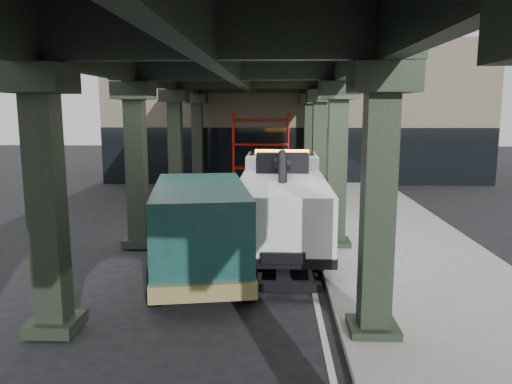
# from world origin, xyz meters

# --- Properties ---
(ground) EXTENTS (90.00, 90.00, 0.00)m
(ground) POSITION_xyz_m (0.00, 0.00, 0.00)
(ground) COLOR black
(ground) RESTS_ON ground
(sidewalk) EXTENTS (5.00, 40.00, 0.15)m
(sidewalk) POSITION_xyz_m (4.50, 2.00, 0.07)
(sidewalk) COLOR gray
(sidewalk) RESTS_ON ground
(lane_stripe) EXTENTS (0.12, 38.00, 0.01)m
(lane_stripe) POSITION_xyz_m (1.70, 2.00, 0.01)
(lane_stripe) COLOR silver
(lane_stripe) RESTS_ON ground
(viaduct) EXTENTS (7.40, 32.00, 6.40)m
(viaduct) POSITION_xyz_m (-0.40, 2.00, 5.46)
(viaduct) COLOR black
(viaduct) RESTS_ON ground
(building) EXTENTS (22.00, 10.00, 8.00)m
(building) POSITION_xyz_m (2.00, 20.00, 4.00)
(building) COLOR #C6B793
(building) RESTS_ON ground
(scaffolding) EXTENTS (3.08, 0.88, 4.00)m
(scaffolding) POSITION_xyz_m (0.00, 14.64, 2.11)
(scaffolding) COLOR red
(scaffolding) RESTS_ON ground
(tow_truck) EXTENTS (2.79, 9.00, 2.94)m
(tow_truck) POSITION_xyz_m (1.00, 3.05, 1.43)
(tow_truck) COLOR black
(tow_truck) RESTS_ON ground
(towed_van) EXTENTS (3.17, 6.18, 2.39)m
(towed_van) POSITION_xyz_m (-1.11, -0.57, 1.29)
(towed_van) COLOR #0F3834
(towed_van) RESTS_ON ground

